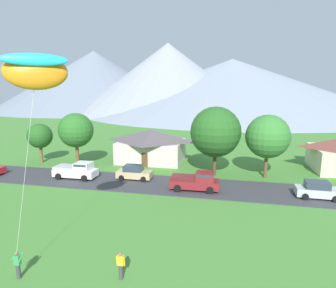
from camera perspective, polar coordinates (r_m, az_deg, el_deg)
The scene contains 15 objects.
road_strip at distance 32.82m, azimuth -0.38°, elevation -8.15°, with size 160.00×6.65×0.08m, color #38383D.
mountain_far_east_ridge at distance 167.48m, azimuth -14.38°, elevation 12.17°, with size 106.05×106.05×31.90m, color slate.
mountain_central_ridge at distance 137.22m, azimuth -0.02°, elevation 12.94°, with size 87.20×87.20×32.11m, color #8E939E.
mountain_east_ridge at distance 143.78m, azimuth 12.55°, elevation 11.24°, with size 139.31×139.31×25.35m, color gray.
house_left_center at distance 43.35m, azimuth -3.32°, elevation -0.18°, with size 10.15×7.84×4.79m.
tree_left_of_center at distance 41.59m, azimuth -17.90°, elevation 2.61°, with size 4.77×4.77×7.57m.
tree_center at distance 46.13m, azimuth -24.22°, elevation 1.46°, with size 3.61×3.61×5.83m.
tree_right_of_center at distance 36.46m, azimuth 19.28°, elevation 1.41°, with size 5.28×5.28×7.79m.
tree_near_right at distance 35.87m, azimuth 9.46°, elevation 2.38°, with size 6.27×6.27×8.69m.
parked_car_tan_west_end at distance 34.82m, azimuth -6.74°, elevation -5.68°, with size 4.21×2.10×1.68m.
parked_car_silver_mid_east at distance 32.38m, azimuth 27.74°, elevation -8.14°, with size 4.24×2.15×1.68m.
pickup_truck_maroon_west_side at distance 31.00m, azimuth 5.57°, elevation -7.36°, with size 5.25×2.43×1.99m.
pickup_truck_white_east_side at distance 36.62m, azimuth -17.80°, elevation -5.00°, with size 5.20×2.32×1.99m.
kite_flyer_with_kite at distance 16.83m, azimuth -24.96°, elevation 12.53°, with size 3.51×2.96×12.62m.
watcher_person at distance 17.79m, azimuth -9.42°, elevation -22.72°, with size 0.56×0.24×1.68m.
Camera 1 is at (6.82, -2.65, 10.63)m, focal length 30.53 mm.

